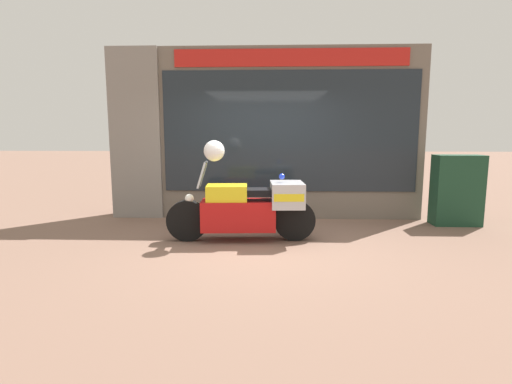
{
  "coord_description": "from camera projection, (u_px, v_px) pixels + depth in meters",
  "views": [
    {
      "loc": [
        0.14,
        -5.91,
        1.68
      ],
      "look_at": [
        -0.13,
        0.66,
        0.7
      ],
      "focal_mm": 28.0,
      "sensor_mm": 36.0,
      "label": 1
    }
  ],
  "objects": [
    {
      "name": "shop_building",
      "position": [
        243.0,
        134.0,
        7.84
      ],
      "size": [
        6.06,
        0.55,
        3.28
      ],
      "color": "#6B6056",
      "rests_on": "ground"
    },
    {
      "name": "window_display",
      "position": [
        286.0,
        194.0,
        8.01
      ],
      "size": [
        4.61,
        0.3,
        1.88
      ],
      "color": "slate",
      "rests_on": "ground"
    },
    {
      "name": "paramedic_motorcycle",
      "position": [
        250.0,
        207.0,
        6.19
      ],
      "size": [
        2.32,
        0.68,
        1.24
      ],
      "rotation": [
        0.0,
        0.0,
        3.2
      ],
      "color": "black",
      "rests_on": "ground"
    },
    {
      "name": "ground_plane",
      "position": [
        263.0,
        243.0,
        6.09
      ],
      "size": [
        60.0,
        60.0,
        0.0
      ],
      "primitive_type": "plane",
      "color": "#7A5B4C"
    },
    {
      "name": "white_helmet",
      "position": [
        214.0,
        151.0,
        6.05
      ],
      "size": [
        0.32,
        0.32,
        0.32
      ],
      "primitive_type": "sphere",
      "color": "white",
      "rests_on": "paramedic_motorcycle"
    },
    {
      "name": "utility_cabinet",
      "position": [
        457.0,
        190.0,
        7.24
      ],
      "size": [
        0.84,
        0.41,
        1.28
      ],
      "primitive_type": "cube",
      "color": "#193D28",
      "rests_on": "ground"
    }
  ]
}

